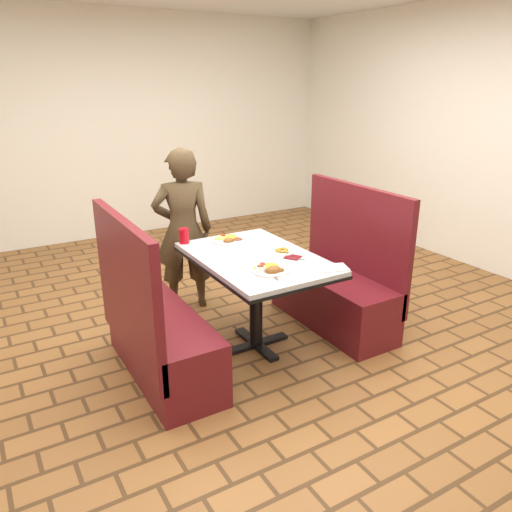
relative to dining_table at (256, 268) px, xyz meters
name	(u,v)px	position (x,y,z in m)	size (l,w,h in m)	color
room	(256,90)	(0.00, 0.00, 1.26)	(7.00, 7.04, 2.82)	#966131
dining_table	(256,268)	(0.00, 0.00, 0.00)	(0.81, 1.21, 0.75)	silver
booth_bench_left	(156,333)	(-0.80, 0.00, -0.32)	(0.47, 1.20, 1.17)	maroon
booth_bench_right	(338,287)	(0.80, 0.00, -0.32)	(0.47, 1.20, 1.17)	maroon
diner_person	(183,230)	(-0.17, 0.97, 0.07)	(0.53, 0.35, 1.45)	brown
near_dinner_plate	(270,267)	(-0.08, -0.31, 0.12)	(0.26, 0.26, 0.08)	white
far_dinner_plate	(229,238)	(0.00, 0.42, 0.12)	(0.28, 0.28, 0.07)	white
plantain_plate	(282,251)	(0.21, -0.04, 0.11)	(0.18, 0.18, 0.03)	white
maroon_napkin	(293,257)	(0.22, -0.16, 0.10)	(0.11, 0.11, 0.00)	#5C0D14
spoon_utensil	(296,259)	(0.22, -0.21, 0.10)	(0.01, 0.13, 0.00)	silver
red_tumbler	(184,236)	(-0.33, 0.56, 0.16)	(0.08, 0.08, 0.12)	red
paper_napkin	(334,268)	(0.33, -0.49, 0.10)	(0.19, 0.14, 0.01)	white
knife_utensil	(274,275)	(-0.11, -0.41, 0.11)	(0.01, 0.18, 0.00)	silver
fork_utensil	(274,271)	(-0.06, -0.35, 0.11)	(0.01, 0.16, 0.00)	silver
lettuce_shreds	(257,253)	(0.04, 0.06, 0.10)	(0.28, 0.32, 0.00)	#84BB4B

